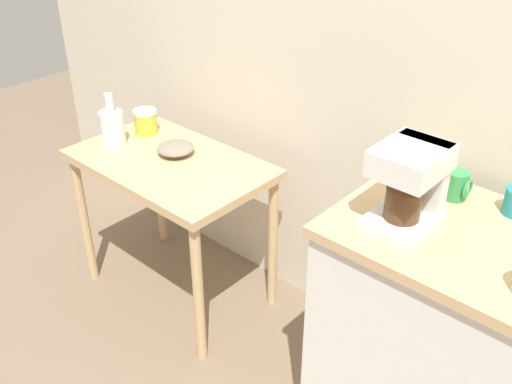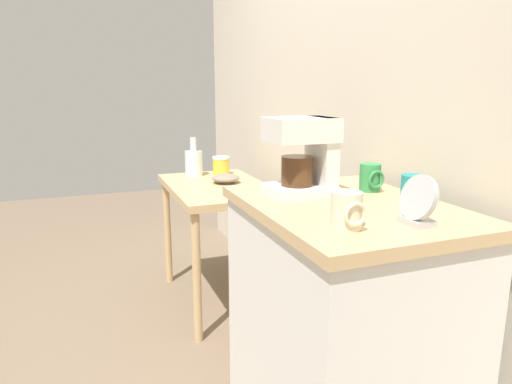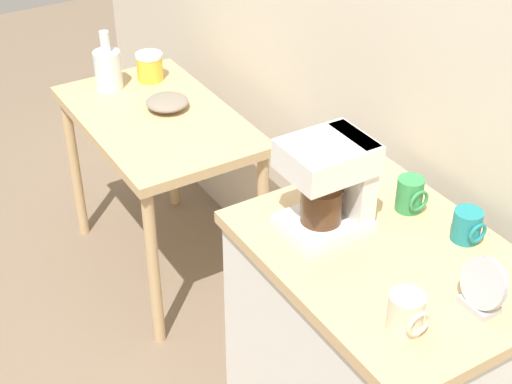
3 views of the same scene
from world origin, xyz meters
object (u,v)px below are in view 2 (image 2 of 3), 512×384
coffee_maker (306,152)px  mug_dark_teal (413,188)px  mug_tall_green (370,178)px  table_clock (418,203)px  mug_small_cream (347,211)px  canister_enamel (221,166)px  glass_carafe_vase (194,162)px  bowl_stoneware (226,178)px

coffee_maker → mug_dark_teal: 0.37m
mug_dark_teal → mug_tall_green: bearing=-168.4°
coffee_maker → table_clock: size_ratio=1.92×
mug_small_cream → mug_tall_green: bearing=138.3°
canister_enamel → mug_small_cream: (1.84, -0.21, 0.18)m
glass_carafe_vase → bowl_stoneware: bearing=22.8°
glass_carafe_vase → table_clock: size_ratio=1.82×
mug_small_cream → table_clock: bearing=79.9°
canister_enamel → coffee_maker: bearing=-4.9°
canister_enamel → mug_dark_teal: size_ratio=1.35×
glass_carafe_vase → mug_dark_teal: size_ratio=2.84×
bowl_stoneware → mug_tall_green: bearing=7.5°
mug_small_cream → mug_dark_teal: 0.39m
mug_dark_teal → table_clock: (0.21, -0.16, 0.02)m
bowl_stoneware → canister_enamel: size_ratio=1.42×
glass_carafe_vase → mug_tall_green: bearing=10.6°
coffee_maker → mug_tall_green: coffee_maker is taller
bowl_stoneware → mug_small_cream: size_ratio=1.71×
canister_enamel → bowl_stoneware: bearing=-11.2°
mug_tall_green → table_clock: bearing=-17.3°
mug_tall_green → coffee_maker: bearing=-103.1°
bowl_stoneware → table_clock: (1.60, 0.04, 0.22)m
canister_enamel → mug_tall_green: size_ratio=1.20×
canister_enamel → mug_tall_green: 1.50m
mug_small_cream → mug_tall_green: 0.47m
canister_enamel → mug_small_cream: 1.86m
mug_small_cream → mug_dark_teal: mug_small_cream is taller
glass_carafe_vase → table_clock: (1.89, 0.16, 0.16)m
mug_tall_green → mug_dark_teal: size_ratio=1.12×
coffee_maker → table_clock: coffee_maker is taller
bowl_stoneware → mug_dark_teal: 1.42m
coffee_maker → table_clock: (0.44, 0.11, -0.08)m
mug_small_cream → table_clock: (0.03, 0.19, 0.01)m
mug_tall_green → glass_carafe_vase: bearing=-169.4°
bowl_stoneware → glass_carafe_vase: 0.32m
mug_tall_green → bowl_stoneware: bearing=-172.5°
glass_carafe_vase → mug_small_cream: mug_small_cream is taller
canister_enamel → coffee_maker: (1.43, -0.12, 0.27)m
bowl_stoneware → mug_dark_teal: size_ratio=1.91×
coffee_maker → mug_small_cream: bearing=-12.3°
glass_carafe_vase → canister_enamel: glass_carafe_vase is taller
glass_carafe_vase → table_clock: bearing=4.8°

